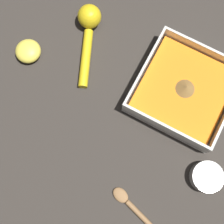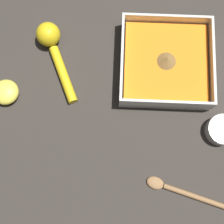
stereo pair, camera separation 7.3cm
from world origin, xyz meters
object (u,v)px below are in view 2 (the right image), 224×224
at_px(wooden_spoon, 190,195).
at_px(lemon_half, 6,92).
at_px(square_dish, 165,63).
at_px(lemon_squeezer, 52,45).
at_px(spice_bowl, 221,130).

bearing_deg(wooden_spoon, lemon_half, -10.15).
relative_size(square_dish, lemon_squeezer, 1.11).
bearing_deg(square_dish, lemon_half, -167.01).
xyz_separation_m(square_dish, lemon_half, (-0.39, -0.09, -0.00)).
distance_m(square_dish, spice_bowl, 0.21).
bearing_deg(lemon_half, wooden_spoon, -26.64).
xyz_separation_m(square_dish, spice_bowl, (0.13, -0.16, -0.00)).
relative_size(spice_bowl, lemon_squeezer, 0.36).
bearing_deg(wooden_spoon, square_dish, -62.95).
xyz_separation_m(spice_bowl, wooden_spoon, (-0.07, -0.15, -0.01)).
height_order(lemon_squeezer, wooden_spoon, lemon_squeezer).
bearing_deg(lemon_half, lemon_squeezer, 49.82).
height_order(square_dish, lemon_half, square_dish).
bearing_deg(lemon_squeezer, wooden_spoon, -158.84).
height_order(square_dish, spice_bowl, square_dish).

